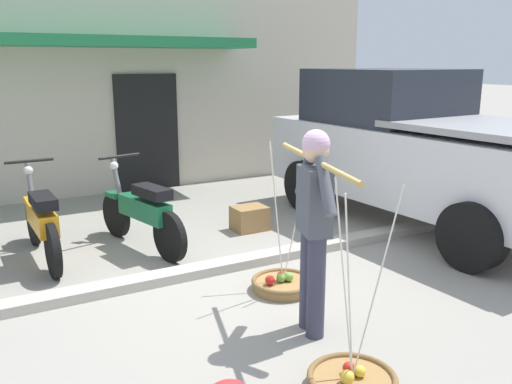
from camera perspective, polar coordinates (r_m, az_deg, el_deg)
ground_plane at (r=5.31m, az=-1.55°, el=-10.92°), size 90.00×90.00×0.00m
sidewalk_curb at (r=5.87m, az=-4.76°, el=-7.97°), size 20.00×0.24×0.10m
fruit_vendor at (r=4.34m, az=6.12°, el=-2.85°), size 0.51×1.67×1.70m
fruit_basket_left_side at (r=5.42m, az=2.82°, el=-9.53°), size 0.62×0.62×1.45m
fruit_basket_right_side at (r=3.98m, az=10.08°, el=-18.90°), size 0.62×0.62×1.45m
motorcycle_second_in_row at (r=6.53m, az=-21.66°, el=-2.93°), size 0.54×1.82×1.09m
motorcycle_third_in_row at (r=6.58m, az=-11.90°, el=-2.13°), size 0.61×1.79×1.09m
parked_truck at (r=7.80m, az=16.87°, el=4.36°), size 2.36×4.80×2.10m
storefront_building at (r=11.64m, az=-24.97°, el=11.85°), size 13.00×6.00×4.20m
wooden_crate at (r=7.25m, az=-0.70°, el=-2.77°), size 0.44×0.36×0.32m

